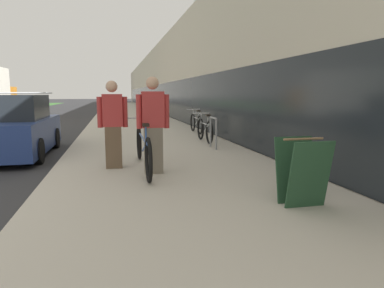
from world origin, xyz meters
name	(u,v)px	position (x,y,z in m)	size (l,w,h in m)	color
sidewalk_slab	(129,115)	(5.83, 21.00, 0.08)	(4.70, 70.00, 0.15)	#BCB5A5
storefront_facade	(200,82)	(13.22, 29.00, 2.75)	(10.01, 70.00, 5.52)	beige
tandem_bicycle	(143,149)	(5.25, 1.94, 0.56)	(0.52, 2.89, 0.96)	black
person_rider	(153,125)	(5.41, 1.57, 1.04)	(0.60, 0.24, 1.77)	#756B5B
person_bystander	(113,125)	(4.69, 2.21, 1.02)	(0.58, 0.23, 1.72)	brown
bike_rack_hoop	(213,129)	(7.32, 4.15, 0.67)	(0.05, 0.60, 0.84)	gray
cruiser_bike_nearest	(205,130)	(7.42, 5.41, 0.52)	(0.52, 1.75, 0.87)	black
cruiser_bike_middle	(196,123)	(7.75, 7.88, 0.53)	(0.52, 1.84, 0.88)	black
sandwich_board_sign	(302,171)	(7.10, -0.71, 0.60)	(0.56, 0.56, 0.90)	#23472D
parked_sedan_curbside	(12,129)	(2.13, 4.95, 0.72)	(1.90, 4.01, 1.66)	navy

